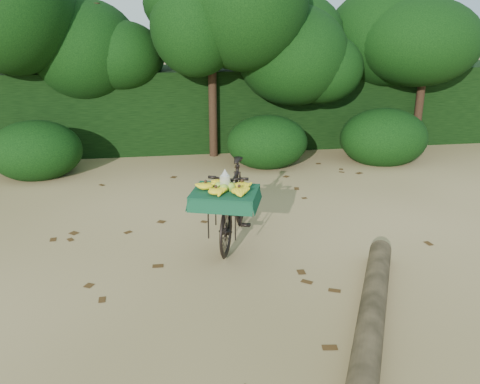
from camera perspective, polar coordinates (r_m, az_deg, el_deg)
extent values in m
plane|color=tan|center=(6.33, -2.53, -8.66)|extent=(80.00, 80.00, 0.00)
imported|color=black|center=(6.91, -0.71, -1.14)|extent=(1.07, 1.90, 1.10)
cube|color=black|center=(6.24, -1.71, -0.04)|extent=(0.53, 0.58, 0.03)
cube|color=#124430|center=(6.23, -1.71, 0.12)|extent=(0.96, 0.87, 0.01)
ellipsoid|color=#8BAB29|center=(6.20, -1.02, 0.58)|extent=(0.11, 0.08, 0.12)
ellipsoid|color=#8BAB29|center=(6.27, -1.59, 0.81)|extent=(0.11, 0.08, 0.12)
ellipsoid|color=#8BAB29|center=(6.23, -2.41, 0.65)|extent=(0.11, 0.08, 0.12)
ellipsoid|color=#8BAB29|center=(6.15, -1.83, 0.42)|extent=(0.11, 0.08, 0.12)
cylinder|color=#EAE5C6|center=(6.21, -1.70, 1.10)|extent=(0.13, 0.13, 0.16)
cylinder|color=brown|center=(5.14, 14.34, -14.89)|extent=(1.89, 3.43, 0.27)
cube|color=black|center=(12.05, -5.96, 9.43)|extent=(26.00, 1.80, 1.80)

